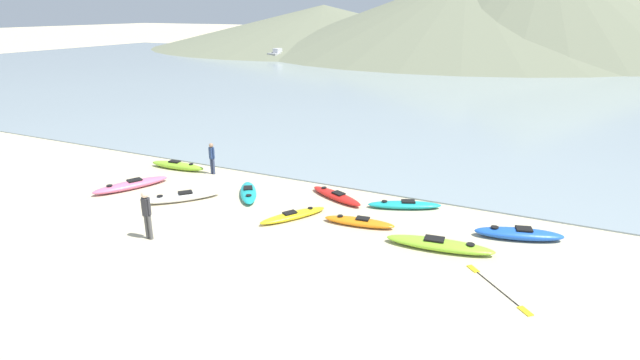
% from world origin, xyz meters
% --- Properties ---
extents(ground_plane, '(400.00, 400.00, 0.00)m').
position_xyz_m(ground_plane, '(0.00, 0.00, 0.00)').
color(ground_plane, '#C6B793').
extents(bay_water, '(160.00, 70.00, 0.06)m').
position_xyz_m(bay_water, '(0.00, 42.64, 0.03)').
color(bay_water, gray).
rests_on(bay_water, ground_plane).
extents(far_hill_left, '(70.08, 70.08, 8.18)m').
position_xyz_m(far_hill_left, '(-38.44, 86.66, 4.09)').
color(far_hill_left, '#6B7056').
rests_on(far_hill_left, ground_plane).
extents(far_hill_midleft, '(42.90, 42.90, 10.54)m').
position_xyz_m(far_hill_midleft, '(-10.30, 88.51, 5.27)').
color(far_hill_midleft, '#6B7056').
rests_on(far_hill_midleft, ground_plane).
extents(far_hill_midright, '(74.74, 74.74, 13.21)m').
position_xyz_m(far_hill_midright, '(-9.53, 84.34, 6.60)').
color(far_hill_midright, '#6B7056').
rests_on(far_hill_midright, ground_plane).
extents(far_hill_right, '(64.15, 64.15, 17.44)m').
position_xyz_m(far_hill_right, '(3.08, 85.97, 8.72)').
color(far_hill_right, '#6B7056').
rests_on(far_hill_right, ground_plane).
extents(kayak_on_sand_0, '(2.07, 2.53, 0.33)m').
position_xyz_m(kayak_on_sand_0, '(-2.61, 5.00, 0.14)').
color(kayak_on_sand_0, teal).
rests_on(kayak_on_sand_0, ground_plane).
extents(kayak_on_sand_1, '(3.03, 0.79, 0.41)m').
position_xyz_m(kayak_on_sand_1, '(-7.78, 6.55, 0.18)').
color(kayak_on_sand_1, '#8CCC2D').
rests_on(kayak_on_sand_1, ground_plane).
extents(kayak_on_sand_2, '(2.66, 0.93, 0.32)m').
position_xyz_m(kayak_on_sand_2, '(2.70, 4.24, 0.14)').
color(kayak_on_sand_2, orange).
rests_on(kayak_on_sand_2, ground_plane).
extents(kayak_on_sand_3, '(3.03, 1.54, 0.40)m').
position_xyz_m(kayak_on_sand_3, '(8.01, 5.61, 0.18)').
color(kayak_on_sand_3, blue).
rests_on(kayak_on_sand_3, ground_plane).
extents(kayak_on_sand_4, '(2.01, 3.30, 0.39)m').
position_xyz_m(kayak_on_sand_4, '(-7.70, 3.49, 0.17)').
color(kayak_on_sand_4, '#E5668C').
rests_on(kayak_on_sand_4, ground_plane).
extents(kayak_on_sand_5, '(2.84, 1.73, 0.32)m').
position_xyz_m(kayak_on_sand_5, '(0.87, 6.28, 0.14)').
color(kayak_on_sand_5, red).
rests_on(kayak_on_sand_5, ground_plane).
extents(kayak_on_sand_6, '(2.57, 2.76, 0.36)m').
position_xyz_m(kayak_on_sand_6, '(-4.75, 3.34, 0.16)').
color(kayak_on_sand_6, white).
rests_on(kayak_on_sand_6, ground_plane).
extents(kayak_on_sand_7, '(1.90, 2.67, 0.29)m').
position_xyz_m(kayak_on_sand_7, '(0.24, 3.73, 0.12)').
color(kayak_on_sand_7, yellow).
rests_on(kayak_on_sand_7, ground_plane).
extents(kayak_on_sand_8, '(2.88, 1.73, 0.32)m').
position_xyz_m(kayak_on_sand_8, '(3.69, 6.55, 0.14)').
color(kayak_on_sand_8, teal).
rests_on(kayak_on_sand_8, ground_plane).
extents(kayak_on_sand_9, '(3.56, 1.17, 0.37)m').
position_xyz_m(kayak_on_sand_9, '(5.77, 3.63, 0.16)').
color(kayak_on_sand_9, '#8CCC2D').
rests_on(kayak_on_sand_9, ground_plane).
extents(person_near_foreground, '(0.35, 0.27, 1.72)m').
position_xyz_m(person_near_foreground, '(-3.31, 0.05, 0.99)').
color(person_near_foreground, '#4C4C4C').
rests_on(person_near_foreground, ground_plane).
extents(person_near_waterline, '(0.31, 0.25, 1.51)m').
position_xyz_m(person_near_waterline, '(-5.77, 6.71, 0.86)').
color(person_near_waterline, '#384260').
rests_on(person_near_waterline, ground_plane).
extents(moored_boat_1, '(2.22, 4.05, 1.58)m').
position_xyz_m(moored_boat_1, '(-31.92, 57.23, 0.61)').
color(moored_boat_1, '#B2B2B7').
rests_on(moored_boat_1, bay_water).
extents(moored_boat_2, '(6.17, 2.66, 1.47)m').
position_xyz_m(moored_boat_2, '(10.98, 61.01, 0.58)').
color(moored_boat_2, '#B2B2B7').
rests_on(moored_boat_2, bay_water).
extents(loose_paddle, '(2.05, 2.13, 0.03)m').
position_xyz_m(loose_paddle, '(7.81, 1.90, 0.01)').
color(loose_paddle, black).
rests_on(loose_paddle, ground_plane).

